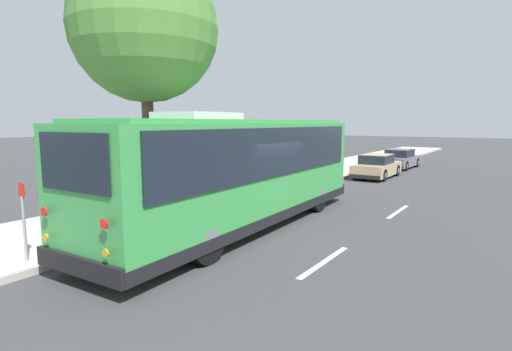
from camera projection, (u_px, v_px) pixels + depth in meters
name	position (u px, v px, depth m)	size (l,w,h in m)	color
ground_plane	(256.00, 228.00, 11.54)	(160.00, 160.00, 0.00)	#3D3D3F
sidewalk_slab	(162.00, 209.00, 13.71)	(80.00, 4.24, 0.15)	beige
curb_strip	(210.00, 218.00, 12.49)	(80.00, 0.14, 0.15)	#AAA69D
shuttle_bus	(242.00, 167.00, 11.45)	(10.83, 3.06, 3.28)	green
parked_sedan_tan	(377.00, 167.00, 22.05)	(4.20, 1.76, 1.30)	tan
parked_sedan_gray	(400.00, 159.00, 26.65)	(4.33, 1.81, 1.28)	slate
street_tree	(147.00, 19.00, 11.27)	(4.14, 4.14, 8.22)	brown
sign_post_near	(24.00, 221.00, 8.28)	(0.06, 0.22, 1.66)	gray
sign_post_far	(112.00, 217.00, 10.06)	(0.06, 0.06, 1.03)	gray
lane_stripe_mid	(324.00, 262.00, 8.77)	(2.40, 0.14, 0.01)	silver
lane_stripe_ahead	(398.00, 212.00, 13.68)	(2.40, 0.14, 0.01)	silver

